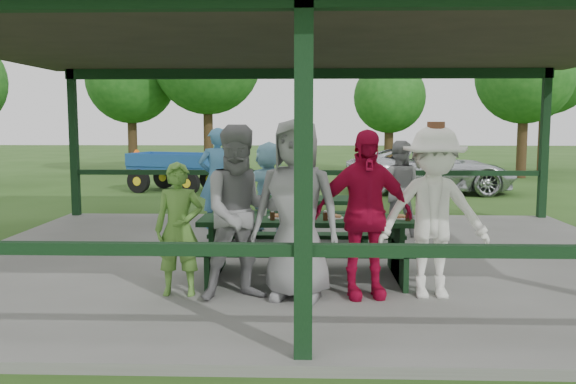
{
  "coord_description": "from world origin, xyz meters",
  "views": [
    {
      "loc": [
        0.03,
        -8.65,
        2.03
      ],
      "look_at": [
        -0.24,
        -0.3,
        1.07
      ],
      "focal_mm": 38.0,
      "sensor_mm": 36.0,
      "label": 1
    }
  ],
  "objects_px": {
    "contestant_green": "(179,229)",
    "contestant_grey_mid": "(296,209)",
    "contestant_red": "(364,214)",
    "spectator_grey": "(398,188)",
    "picnic_table_near": "(306,240)",
    "pickup_truck": "(430,170)",
    "picnic_table_far": "(294,216)",
    "spectator_blue": "(217,178)",
    "contestant_white_fedora": "(434,213)",
    "contestant_grey_left": "(242,213)",
    "farm_trailer": "(175,171)",
    "spectator_lblue": "(268,188)"
  },
  "relations": [
    {
      "from": "picnic_table_far",
      "to": "contestant_green",
      "type": "bearing_deg",
      "value": -113.52
    },
    {
      "from": "contestant_red",
      "to": "pickup_truck",
      "type": "relative_size",
      "value": 0.39
    },
    {
      "from": "picnic_table_near",
      "to": "contestant_white_fedora",
      "type": "relative_size",
      "value": 1.36
    },
    {
      "from": "contestant_grey_mid",
      "to": "spectator_blue",
      "type": "xyz_separation_m",
      "value": [
        -1.53,
        4.42,
        -0.07
      ]
    },
    {
      "from": "picnic_table_near",
      "to": "picnic_table_far",
      "type": "bearing_deg",
      "value": 95.46
    },
    {
      "from": "spectator_grey",
      "to": "contestant_grey_mid",
      "type": "bearing_deg",
      "value": 80.68
    },
    {
      "from": "contestant_red",
      "to": "farm_trailer",
      "type": "relative_size",
      "value": 0.53
    },
    {
      "from": "pickup_truck",
      "to": "contestant_white_fedora",
      "type": "bearing_deg",
      "value": 169.32
    },
    {
      "from": "contestant_green",
      "to": "pickup_truck",
      "type": "height_order",
      "value": "contestant_green"
    },
    {
      "from": "contestant_green",
      "to": "contestant_grey_mid",
      "type": "distance_m",
      "value": 1.33
    },
    {
      "from": "contestant_grey_left",
      "to": "spectator_lblue",
      "type": "bearing_deg",
      "value": 71.52
    },
    {
      "from": "picnic_table_far",
      "to": "spectator_grey",
      "type": "distance_m",
      "value": 2.01
    },
    {
      "from": "pickup_truck",
      "to": "contestant_green",
      "type": "bearing_deg",
      "value": 156.03
    },
    {
      "from": "picnic_table_near",
      "to": "contestant_grey_left",
      "type": "distance_m",
      "value": 1.27
    },
    {
      "from": "contestant_red",
      "to": "picnic_table_near",
      "type": "bearing_deg",
      "value": 118.15
    },
    {
      "from": "pickup_truck",
      "to": "spectator_blue",
      "type": "bearing_deg",
      "value": 142.42
    },
    {
      "from": "contestant_grey_mid",
      "to": "spectator_lblue",
      "type": "height_order",
      "value": "contestant_grey_mid"
    },
    {
      "from": "farm_trailer",
      "to": "picnic_table_near",
      "type": "bearing_deg",
      "value": -50.38
    },
    {
      "from": "picnic_table_near",
      "to": "picnic_table_far",
      "type": "xyz_separation_m",
      "value": [
        -0.19,
        2.0,
        -0.0
      ]
    },
    {
      "from": "picnic_table_far",
      "to": "contestant_green",
      "type": "height_order",
      "value": "contestant_green"
    },
    {
      "from": "contestant_red",
      "to": "contestant_white_fedora",
      "type": "relative_size",
      "value": 0.96
    },
    {
      "from": "pickup_truck",
      "to": "farm_trailer",
      "type": "relative_size",
      "value": 1.37
    },
    {
      "from": "picnic_table_near",
      "to": "contestant_green",
      "type": "xyz_separation_m",
      "value": [
        -1.41,
        -0.81,
        0.27
      ]
    },
    {
      "from": "picnic_table_near",
      "to": "spectator_blue",
      "type": "bearing_deg",
      "value": 114.97
    },
    {
      "from": "contestant_red",
      "to": "contestant_grey_mid",
      "type": "bearing_deg",
      "value": 177.39
    },
    {
      "from": "picnic_table_near",
      "to": "pickup_truck",
      "type": "distance_m",
      "value": 10.72
    },
    {
      "from": "picnic_table_far",
      "to": "contestant_white_fedora",
      "type": "xyz_separation_m",
      "value": [
        1.59,
        -2.8,
        0.47
      ]
    },
    {
      "from": "contestant_grey_mid",
      "to": "pickup_truck",
      "type": "relative_size",
      "value": 0.41
    },
    {
      "from": "contestant_grey_mid",
      "to": "spectator_blue",
      "type": "bearing_deg",
      "value": 121.93
    },
    {
      "from": "contestant_green",
      "to": "contestant_white_fedora",
      "type": "bearing_deg",
      "value": -1.99
    },
    {
      "from": "spectator_blue",
      "to": "spectator_grey",
      "type": "relative_size",
      "value": 1.13
    },
    {
      "from": "picnic_table_far",
      "to": "spectator_grey",
      "type": "xyz_separation_m",
      "value": [
        1.75,
        0.92,
        0.34
      ]
    },
    {
      "from": "picnic_table_far",
      "to": "contestant_red",
      "type": "relative_size",
      "value": 1.34
    },
    {
      "from": "contestant_grey_mid",
      "to": "contestant_green",
      "type": "bearing_deg",
      "value": -171.52
    },
    {
      "from": "pickup_truck",
      "to": "farm_trailer",
      "type": "distance_m",
      "value": 7.39
    },
    {
      "from": "spectator_blue",
      "to": "spectator_grey",
      "type": "height_order",
      "value": "spectator_blue"
    },
    {
      "from": "spectator_grey",
      "to": "contestant_green",
      "type": "bearing_deg",
      "value": 65.63
    },
    {
      "from": "contestant_grey_mid",
      "to": "pickup_truck",
      "type": "bearing_deg",
      "value": 84.69
    },
    {
      "from": "contestant_green",
      "to": "spectator_blue",
      "type": "xyz_separation_m",
      "value": [
        -0.22,
        4.32,
        0.17
      ]
    },
    {
      "from": "spectator_grey",
      "to": "farm_trailer",
      "type": "height_order",
      "value": "spectator_grey"
    },
    {
      "from": "contestant_white_fedora",
      "to": "pickup_truck",
      "type": "relative_size",
      "value": 0.41
    },
    {
      "from": "farm_trailer",
      "to": "pickup_truck",
      "type": "bearing_deg",
      "value": 18.2
    },
    {
      "from": "farm_trailer",
      "to": "contestant_green",
      "type": "bearing_deg",
      "value": -58.57
    },
    {
      "from": "spectator_lblue",
      "to": "farm_trailer",
      "type": "distance_m",
      "value": 7.91
    },
    {
      "from": "pickup_truck",
      "to": "farm_trailer",
      "type": "xyz_separation_m",
      "value": [
        -7.39,
        0.09,
        -0.06
      ]
    },
    {
      "from": "contestant_grey_mid",
      "to": "farm_trailer",
      "type": "height_order",
      "value": "contestant_grey_mid"
    },
    {
      "from": "contestant_red",
      "to": "spectator_lblue",
      "type": "xyz_separation_m",
      "value": [
        -1.3,
        3.82,
        -0.13
      ]
    },
    {
      "from": "picnic_table_near",
      "to": "contestant_grey_left",
      "type": "relative_size",
      "value": 1.38
    },
    {
      "from": "contestant_green",
      "to": "contestant_grey_mid",
      "type": "relative_size",
      "value": 0.75
    },
    {
      "from": "picnic_table_near",
      "to": "contestant_grey_mid",
      "type": "relative_size",
      "value": 1.33
    }
  ]
}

